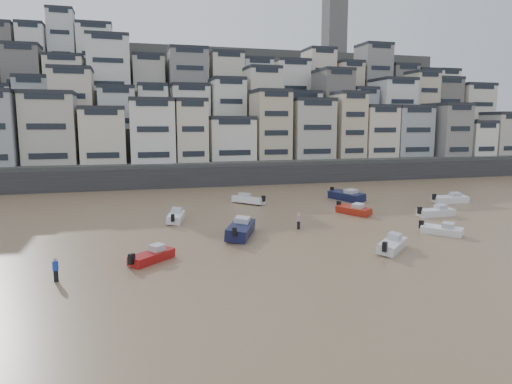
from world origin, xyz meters
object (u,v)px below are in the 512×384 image
object	(u,v)px
boat_c	(241,227)
boat_d	(436,211)
boat_e	(354,209)
boat_a	(392,243)
person_pink	(299,221)
boat_g	(451,198)
boat_b	(442,229)
person_blue	(56,270)
boat_i	(346,194)
boat_f	(176,215)
boat_h	(249,198)
boat_j	(152,254)

from	to	relation	value
boat_c	boat_d	size ratio (longest dim) A/B	1.35
boat_c	boat_d	world-z (taller)	boat_c
boat_e	boat_a	bearing A→B (deg)	-39.31
boat_d	person_pink	world-z (taller)	person_pink
boat_c	boat_g	bearing A→B (deg)	-48.45
person_pink	boat_b	bearing A→B (deg)	-25.89
boat_b	person_blue	bearing A→B (deg)	-121.13
boat_b	boat_i	bearing A→B (deg)	140.76
boat_c	boat_g	size ratio (longest dim) A/B	1.26
boat_c	boat_f	size ratio (longest dim) A/B	1.31
boat_g	boat_h	world-z (taller)	boat_g
boat_d	boat_h	world-z (taller)	boat_h
boat_f	boat_j	world-z (taller)	boat_f
boat_f	boat_h	world-z (taller)	boat_h
boat_j	person_blue	size ratio (longest dim) A/B	2.58
boat_i	boat_b	bearing A→B (deg)	-17.92
boat_h	boat_i	bearing A→B (deg)	-133.74
boat_i	boat_h	bearing A→B (deg)	-111.22
boat_f	boat_a	bearing A→B (deg)	-122.19
person_blue	person_pink	world-z (taller)	same
boat_i	boat_j	world-z (taller)	boat_i
boat_e	boat_g	size ratio (longest dim) A/B	0.93
boat_a	boat_d	world-z (taller)	boat_d
boat_a	boat_e	xyz separation A→B (m)	(4.44, 15.59, 0.00)
boat_f	boat_d	bearing A→B (deg)	-86.65
boat_b	boat_d	bearing A→B (deg)	107.96
boat_b	boat_d	distance (m)	9.70
person_blue	person_pink	size ratio (longest dim) A/B	1.00
boat_b	person_blue	size ratio (longest dim) A/B	2.45
boat_h	person_pink	xyz separation A→B (m)	(1.15, -16.33, 0.15)
boat_d	boat_g	xyz separation A→B (m)	(7.89, 7.32, 0.05)
person_pink	boat_h	bearing A→B (deg)	94.03
boat_b	person_pink	size ratio (longest dim) A/B	2.45
boat_c	boat_e	xyz separation A→B (m)	(15.89, 6.88, -0.25)
boat_d	boat_j	distance (m)	35.06
boat_j	person_blue	world-z (taller)	person_blue
boat_b	boat_h	distance (m)	26.57
boat_d	person_pink	bearing A→B (deg)	-177.83
boat_f	boat_j	bearing A→B (deg)	-179.46
boat_f	person_blue	xyz separation A→B (m)	(-10.15, -17.88, 0.16)
boat_f	boat_h	bearing A→B (deg)	-36.70
boat_b	boat_i	size ratio (longest dim) A/B	0.65
boat_e	boat_j	bearing A→B (deg)	-85.36
boat_d	boat_g	distance (m)	10.76
boat_g	boat_j	world-z (taller)	boat_g
boat_h	boat_g	bearing A→B (deg)	-144.22
boat_a	boat_e	world-z (taller)	boat_e
boat_a	person_pink	bearing A→B (deg)	72.67
boat_e	boat_f	xyz separation A→B (m)	(-21.34, 1.72, 0.02)
boat_i	person_pink	bearing A→B (deg)	-57.88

